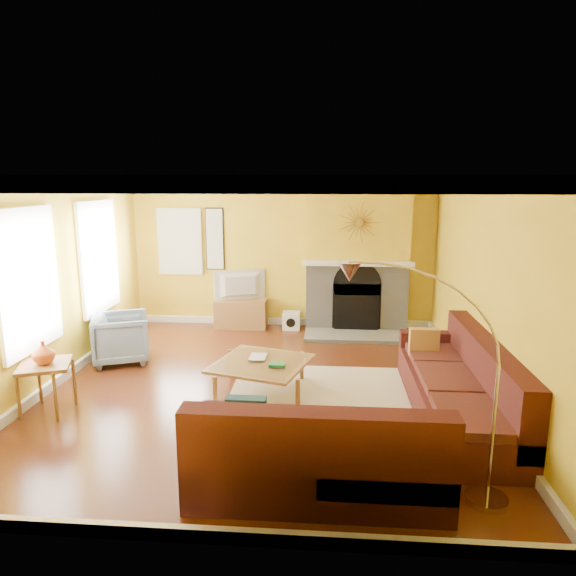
# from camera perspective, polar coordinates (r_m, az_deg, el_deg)

# --- Properties ---
(floor) EXTENTS (5.50, 6.00, 0.02)m
(floor) POSITION_cam_1_polar(r_m,az_deg,el_deg) (6.89, -2.81, -10.96)
(floor) COLOR #602B14
(floor) RESTS_ON ground
(ceiling) EXTENTS (5.50, 6.00, 0.02)m
(ceiling) POSITION_cam_1_polar(r_m,az_deg,el_deg) (6.35, -3.07, 12.30)
(ceiling) COLOR white
(ceiling) RESTS_ON ground
(wall_back) EXTENTS (5.50, 0.02, 2.70)m
(wall_back) POSITION_cam_1_polar(r_m,az_deg,el_deg) (9.43, -0.59, 3.91)
(wall_back) COLOR gold
(wall_back) RESTS_ON ground
(wall_front) EXTENTS (5.50, 0.02, 2.70)m
(wall_front) POSITION_cam_1_polar(r_m,az_deg,el_deg) (3.63, -9.10, -9.53)
(wall_front) COLOR gold
(wall_front) RESTS_ON ground
(wall_left) EXTENTS (0.02, 6.00, 2.70)m
(wall_left) POSITION_cam_1_polar(r_m,az_deg,el_deg) (7.36, -24.77, 0.51)
(wall_left) COLOR gold
(wall_left) RESTS_ON ground
(wall_right) EXTENTS (0.02, 6.00, 2.70)m
(wall_right) POSITION_cam_1_polar(r_m,az_deg,el_deg) (6.71, 21.13, -0.20)
(wall_right) COLOR gold
(wall_right) RESTS_ON ground
(baseboard) EXTENTS (5.50, 6.00, 0.12)m
(baseboard) POSITION_cam_1_polar(r_m,az_deg,el_deg) (6.86, -2.82, -10.42)
(baseboard) COLOR white
(baseboard) RESTS_ON floor
(crown_molding) EXTENTS (5.50, 6.00, 0.12)m
(crown_molding) POSITION_cam_1_polar(r_m,az_deg,el_deg) (6.35, -3.06, 11.67)
(crown_molding) COLOR white
(crown_molding) RESTS_ON ceiling
(window_left_near) EXTENTS (0.06, 1.22, 1.72)m
(window_left_near) POSITION_cam_1_polar(r_m,az_deg,el_deg) (8.46, -20.39, 3.26)
(window_left_near) COLOR white
(window_left_near) RESTS_ON wall_left
(window_left_far) EXTENTS (0.06, 1.22, 1.72)m
(window_left_far) POSITION_cam_1_polar(r_m,az_deg,el_deg) (6.81, -27.01, 0.74)
(window_left_far) COLOR white
(window_left_far) RESTS_ON wall_left
(window_back) EXTENTS (0.82, 0.06, 1.22)m
(window_back) POSITION_cam_1_polar(r_m,az_deg,el_deg) (9.71, -11.91, 5.08)
(window_back) COLOR white
(window_back) RESTS_ON wall_back
(wall_art) EXTENTS (0.34, 0.04, 1.14)m
(wall_art) POSITION_cam_1_polar(r_m,az_deg,el_deg) (9.55, -8.14, 5.41)
(wall_art) COLOR white
(wall_art) RESTS_ON wall_back
(fireplace) EXTENTS (1.80, 0.40, 2.70)m
(fireplace) POSITION_cam_1_polar(r_m,az_deg,el_deg) (9.20, 7.71, 3.60)
(fireplace) COLOR gray
(fireplace) RESTS_ON floor
(mantel) EXTENTS (1.92, 0.22, 0.08)m
(mantel) POSITION_cam_1_polar(r_m,az_deg,el_deg) (8.98, 7.77, 2.75)
(mantel) COLOR white
(mantel) RESTS_ON fireplace
(hearth) EXTENTS (1.80, 0.70, 0.06)m
(hearth) POSITION_cam_1_polar(r_m,az_deg,el_deg) (8.96, 7.66, -5.30)
(hearth) COLOR gray
(hearth) RESTS_ON floor
(sunburst) EXTENTS (0.70, 0.04, 0.70)m
(sunburst) POSITION_cam_1_polar(r_m,az_deg,el_deg) (8.91, 7.90, 7.21)
(sunburst) COLOR olive
(sunburst) RESTS_ON fireplace
(rug) EXTENTS (2.40, 1.80, 0.02)m
(rug) POSITION_cam_1_polar(r_m,az_deg,el_deg) (6.72, 4.12, -11.41)
(rug) COLOR beige
(rug) RESTS_ON floor
(sectional_sofa) EXTENTS (3.08, 3.44, 0.90)m
(sectional_sofa) POSITION_cam_1_polar(r_m,az_deg,el_deg) (5.77, 8.07, -10.80)
(sectional_sofa) COLOR #471916
(sectional_sofa) RESTS_ON floor
(coffee_table) EXTENTS (1.35, 1.35, 0.43)m
(coffee_table) POSITION_cam_1_polar(r_m,az_deg,el_deg) (6.61, -2.98, -9.88)
(coffee_table) COLOR white
(coffee_table) RESTS_ON floor
(media_console) EXTENTS (0.94, 0.42, 0.51)m
(media_console) POSITION_cam_1_polar(r_m,az_deg,el_deg) (9.46, -5.24, -2.86)
(media_console) COLOR olive
(media_console) RESTS_ON floor
(tv) EXTENTS (0.92, 0.44, 0.54)m
(tv) POSITION_cam_1_polar(r_m,az_deg,el_deg) (9.34, -5.30, 0.26)
(tv) COLOR black
(tv) RESTS_ON media_console
(subwoofer) EXTENTS (0.31, 0.31, 0.31)m
(subwoofer) POSITION_cam_1_polar(r_m,az_deg,el_deg) (9.36, 0.37, -3.63)
(subwoofer) COLOR white
(subwoofer) RESTS_ON floor
(armchair) EXTENTS (1.03, 1.02, 0.73)m
(armchair) POSITION_cam_1_polar(r_m,az_deg,el_deg) (8.05, -18.03, -5.29)
(armchair) COLOR slate
(armchair) RESTS_ON floor
(side_table) EXTENTS (0.70, 0.70, 0.60)m
(side_table) POSITION_cam_1_polar(r_m,az_deg,el_deg) (6.68, -25.20, -10.01)
(side_table) COLOR olive
(side_table) RESTS_ON floor
(vase) EXTENTS (0.30, 0.30, 0.27)m
(vase) POSITION_cam_1_polar(r_m,az_deg,el_deg) (6.54, -25.54, -6.48)
(vase) COLOR #D8591E
(vase) RESTS_ON side_table
(book) EXTENTS (0.22, 0.29, 0.03)m
(book) POSITION_cam_1_polar(r_m,az_deg,el_deg) (6.65, -4.29, -7.65)
(book) COLOR white
(book) RESTS_ON coffee_table
(arc_lamp) EXTENTS (1.30, 0.36, 2.03)m
(arc_lamp) POSITION_cam_1_polar(r_m,az_deg,el_deg) (4.38, 15.17, -10.65)
(arc_lamp) COLOR silver
(arc_lamp) RESTS_ON floor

